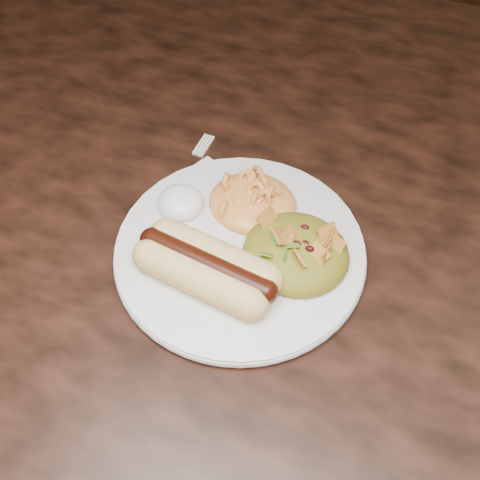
% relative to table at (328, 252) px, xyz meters
% --- Properties ---
extents(floor, '(4.00, 4.00, 0.00)m').
position_rel_table_xyz_m(floor, '(0.00, 0.00, -0.66)').
color(floor, '#3A240B').
rests_on(floor, ground).
extents(table, '(1.60, 0.90, 0.75)m').
position_rel_table_xyz_m(table, '(0.00, 0.00, 0.00)').
color(table, '#3A1C13').
rests_on(table, floor).
extents(plate, '(0.27, 0.27, 0.01)m').
position_rel_table_xyz_m(plate, '(-0.07, -0.11, 0.10)').
color(plate, white).
rests_on(plate, table).
extents(hotdog, '(0.12, 0.08, 0.03)m').
position_rel_table_xyz_m(hotdog, '(-0.09, -0.15, 0.12)').
color(hotdog, '#FBCA83').
rests_on(hotdog, plate).
extents(mac_and_cheese, '(0.11, 0.10, 0.04)m').
position_rel_table_xyz_m(mac_and_cheese, '(-0.08, -0.05, 0.12)').
color(mac_and_cheese, gold).
rests_on(mac_and_cheese, plate).
extents(sour_cream, '(0.05, 0.05, 0.03)m').
position_rel_table_xyz_m(sour_cream, '(-0.15, -0.08, 0.12)').
color(sour_cream, white).
rests_on(sour_cream, plate).
extents(taco_salad, '(0.10, 0.10, 0.05)m').
position_rel_table_xyz_m(taco_salad, '(-0.02, -0.10, 0.12)').
color(taco_salad, '#A65E1C').
rests_on(taco_salad, plate).
extents(fork, '(0.08, 0.15, 0.00)m').
position_rel_table_xyz_m(fork, '(-0.17, -0.04, 0.09)').
color(fork, white).
rests_on(fork, table).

